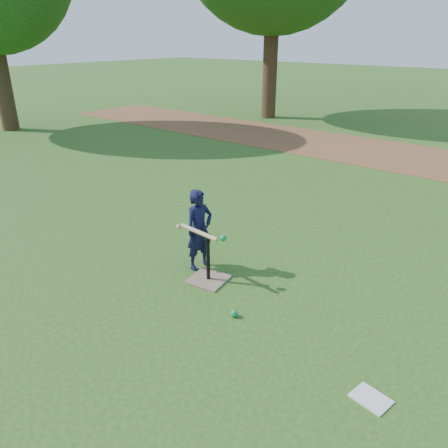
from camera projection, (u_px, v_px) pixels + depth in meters
The scene contains 7 objects.
ground at pixel (213, 285), 5.23m from camera, with size 80.00×80.00×0.00m, color #285116.
dirt_strip at pixel (416, 159), 10.53m from camera, with size 24.00×3.00×0.01m, color brown.
child at pixel (199, 230), 5.44m from camera, with size 0.38×0.25×1.05m, color black.
wiffle_ball_ground at pixel (234, 314), 4.64m from camera, with size 0.08×0.08×0.08m, color #0D984B.
clipboard at pixel (371, 399), 3.60m from camera, with size 0.30×0.23×0.01m, color silver.
batting_tee at pixel (208, 272), 5.30m from camera, with size 0.50×0.50×0.61m.
swing_action at pixel (202, 233), 5.14m from camera, with size 0.68×0.19×0.08m.
Camera 1 is at (2.97, -3.38, 2.77)m, focal length 35.00 mm.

